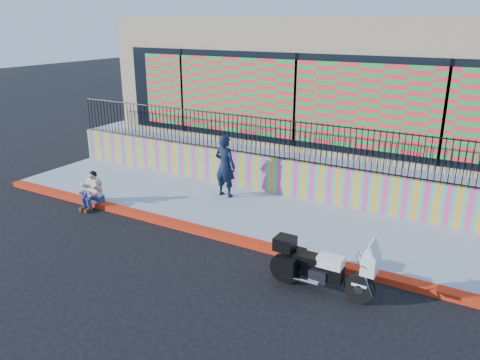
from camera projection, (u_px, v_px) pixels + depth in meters
The scene contains 10 objects.
ground at pixel (224, 239), 11.60m from camera, with size 90.00×90.00×0.00m, color black.
red_curb at pixel (224, 236), 11.58m from camera, with size 16.00×0.30×0.15m, color red.
sidewalk at pixel (255, 214), 12.93m from camera, with size 16.00×3.00×0.15m, color #929BB0.
mural_wall at pixel (281, 176), 14.04m from camera, with size 16.00×0.20×1.10m, color #EA3D83.
metal_fence at pixel (282, 139), 13.67m from camera, with size 15.80×0.04×1.20m, color black, non-canonical shape.
elevated_platform at pixel (336, 142), 18.25m from camera, with size 16.00×10.00×1.25m, color #929BB0.
storefront_building at pixel (339, 75), 17.22m from camera, with size 14.00×8.06×4.00m.
police_motorcycle at pixel (320, 266), 9.22m from camera, with size 2.13×0.70×1.33m.
police_officer at pixel (225, 166), 13.76m from camera, with size 0.68×0.45×1.86m, color black.
seated_man at pixel (91, 193), 13.38m from camera, with size 0.54×0.71×1.06m.
Camera 1 is at (5.58, -8.91, 5.15)m, focal length 35.00 mm.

